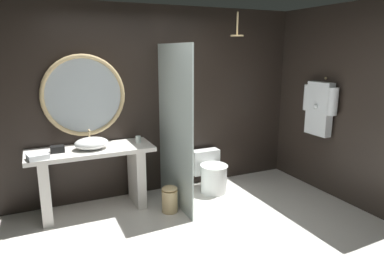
{
  "coord_description": "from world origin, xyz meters",
  "views": [
    {
      "loc": [
        -1.41,
        -2.71,
        2.01
      ],
      "look_at": [
        0.21,
        0.82,
        1.09
      ],
      "focal_mm": 32.32,
      "sensor_mm": 36.0,
      "label": 1
    }
  ],
  "objects_px": {
    "tumbler_cup": "(138,139)",
    "round_wall_mirror": "(84,96)",
    "hanging_bathrobe": "(319,106)",
    "folded_hand_towel": "(38,156)",
    "tissue_box": "(57,149)",
    "vessel_sink": "(91,143)",
    "rain_shower_head": "(237,33)",
    "toilet": "(211,173)",
    "waste_bin": "(170,199)"
  },
  "relations": [
    {
      "from": "vessel_sink",
      "to": "toilet",
      "type": "distance_m",
      "value": 1.77
    },
    {
      "from": "round_wall_mirror",
      "to": "folded_hand_towel",
      "type": "height_order",
      "value": "round_wall_mirror"
    },
    {
      "from": "round_wall_mirror",
      "to": "folded_hand_towel",
      "type": "xyz_separation_m",
      "value": [
        -0.6,
        -0.47,
        -0.59
      ]
    },
    {
      "from": "tissue_box",
      "to": "hanging_bathrobe",
      "type": "relative_size",
      "value": 0.19
    },
    {
      "from": "vessel_sink",
      "to": "tissue_box",
      "type": "distance_m",
      "value": 0.39
    },
    {
      "from": "waste_bin",
      "to": "round_wall_mirror",
      "type": "bearing_deg",
      "value": 140.49
    },
    {
      "from": "tumbler_cup",
      "to": "folded_hand_towel",
      "type": "xyz_separation_m",
      "value": [
        -1.21,
        -0.21,
        -0.02
      ]
    },
    {
      "from": "rain_shower_head",
      "to": "folded_hand_towel",
      "type": "height_order",
      "value": "rain_shower_head"
    },
    {
      "from": "vessel_sink",
      "to": "round_wall_mirror",
      "type": "relative_size",
      "value": 0.39
    },
    {
      "from": "hanging_bathrobe",
      "to": "toilet",
      "type": "bearing_deg",
      "value": 156.42
    },
    {
      "from": "tissue_box",
      "to": "waste_bin",
      "type": "height_order",
      "value": "tissue_box"
    },
    {
      "from": "tumbler_cup",
      "to": "folded_hand_towel",
      "type": "bearing_deg",
      "value": -170.23
    },
    {
      "from": "tumbler_cup",
      "to": "tissue_box",
      "type": "relative_size",
      "value": 0.59
    },
    {
      "from": "tissue_box",
      "to": "toilet",
      "type": "height_order",
      "value": "tissue_box"
    },
    {
      "from": "vessel_sink",
      "to": "rain_shower_head",
      "type": "bearing_deg",
      "value": -3.67
    },
    {
      "from": "tumbler_cup",
      "to": "round_wall_mirror",
      "type": "relative_size",
      "value": 0.09
    },
    {
      "from": "vessel_sink",
      "to": "folded_hand_towel",
      "type": "height_order",
      "value": "vessel_sink"
    },
    {
      "from": "tissue_box",
      "to": "waste_bin",
      "type": "relative_size",
      "value": 0.46
    },
    {
      "from": "rain_shower_head",
      "to": "folded_hand_towel",
      "type": "bearing_deg",
      "value": -179.14
    },
    {
      "from": "toilet",
      "to": "rain_shower_head",
      "type": "bearing_deg",
      "value": -20.87
    },
    {
      "from": "round_wall_mirror",
      "to": "rain_shower_head",
      "type": "xyz_separation_m",
      "value": [
        1.97,
        -0.43,
        0.78
      ]
    },
    {
      "from": "round_wall_mirror",
      "to": "hanging_bathrobe",
      "type": "distance_m",
      "value": 3.19
    },
    {
      "from": "vessel_sink",
      "to": "round_wall_mirror",
      "type": "distance_m",
      "value": 0.63
    },
    {
      "from": "tissue_box",
      "to": "tumbler_cup",
      "type": "bearing_deg",
      "value": 1.03
    },
    {
      "from": "hanging_bathrobe",
      "to": "folded_hand_towel",
      "type": "bearing_deg",
      "value": 172.97
    },
    {
      "from": "tissue_box",
      "to": "rain_shower_head",
      "type": "height_order",
      "value": "rain_shower_head"
    },
    {
      "from": "vessel_sink",
      "to": "folded_hand_towel",
      "type": "xyz_separation_m",
      "value": [
        -0.61,
        -0.16,
        -0.04
      ]
    },
    {
      "from": "hanging_bathrobe",
      "to": "tumbler_cup",
      "type": "bearing_deg",
      "value": 164.91
    },
    {
      "from": "vessel_sink",
      "to": "rain_shower_head",
      "type": "xyz_separation_m",
      "value": [
        1.96,
        -0.13,
        1.33
      ]
    },
    {
      "from": "tumbler_cup",
      "to": "rain_shower_head",
      "type": "height_order",
      "value": "rain_shower_head"
    },
    {
      "from": "tissue_box",
      "to": "rain_shower_head",
      "type": "xyz_separation_m",
      "value": [
        2.35,
        -0.15,
        1.37
      ]
    },
    {
      "from": "hanging_bathrobe",
      "to": "folded_hand_towel",
      "type": "relative_size",
      "value": 3.75
    },
    {
      "from": "tumbler_cup",
      "to": "hanging_bathrobe",
      "type": "height_order",
      "value": "hanging_bathrobe"
    },
    {
      "from": "round_wall_mirror",
      "to": "waste_bin",
      "type": "height_order",
      "value": "round_wall_mirror"
    },
    {
      "from": "folded_hand_towel",
      "to": "tumbler_cup",
      "type": "bearing_deg",
      "value": 9.77
    },
    {
      "from": "tissue_box",
      "to": "round_wall_mirror",
      "type": "bearing_deg",
      "value": 36.1
    },
    {
      "from": "tissue_box",
      "to": "rain_shower_head",
      "type": "distance_m",
      "value": 2.72
    },
    {
      "from": "tumbler_cup",
      "to": "rain_shower_head",
      "type": "bearing_deg",
      "value": -7.11
    },
    {
      "from": "tumbler_cup",
      "to": "round_wall_mirror",
      "type": "height_order",
      "value": "round_wall_mirror"
    },
    {
      "from": "round_wall_mirror",
      "to": "rain_shower_head",
      "type": "relative_size",
      "value": 3.32
    },
    {
      "from": "vessel_sink",
      "to": "folded_hand_towel",
      "type": "distance_m",
      "value": 0.63
    },
    {
      "from": "toilet",
      "to": "folded_hand_towel",
      "type": "distance_m",
      "value": 2.35
    },
    {
      "from": "hanging_bathrobe",
      "to": "folded_hand_towel",
      "type": "distance_m",
      "value": 3.69
    },
    {
      "from": "round_wall_mirror",
      "to": "tumbler_cup",
      "type": "bearing_deg",
      "value": -23.2
    },
    {
      "from": "tissue_box",
      "to": "waste_bin",
      "type": "distance_m",
      "value": 1.49
    },
    {
      "from": "vessel_sink",
      "to": "tissue_box",
      "type": "bearing_deg",
      "value": 176.21
    },
    {
      "from": "tumbler_cup",
      "to": "round_wall_mirror",
      "type": "distance_m",
      "value": 0.88
    },
    {
      "from": "waste_bin",
      "to": "vessel_sink",
      "type": "bearing_deg",
      "value": 154.5
    },
    {
      "from": "toilet",
      "to": "waste_bin",
      "type": "bearing_deg",
      "value": -153.64
    },
    {
      "from": "folded_hand_towel",
      "to": "tissue_box",
      "type": "bearing_deg",
      "value": 41.33
    }
  ]
}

